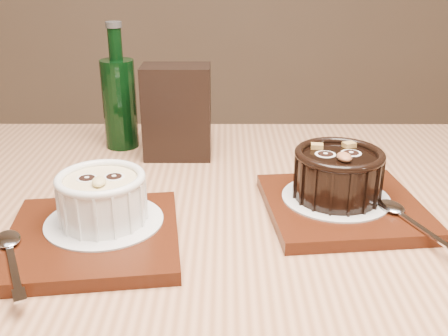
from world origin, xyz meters
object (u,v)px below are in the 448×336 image
Objects in this scene: condiment_stand at (177,112)px; green_bottle at (119,100)px; ramekin_white at (102,196)px; ramekin_dark at (338,172)px; table at (216,299)px; tray_right at (343,207)px; tray_left at (94,237)px.

green_bottle is at bearing 150.25° from condiment_stand.
green_bottle reaches higher than ramekin_white.
ramekin_dark is 0.27m from condiment_stand.
table is 8.96× the size of condiment_stand.
tray_right reaches higher than table.
tray_right is 0.39m from green_bottle.
tray_right is 0.29m from condiment_stand.
ramekin_dark reaches higher than tray_right.
table is at bearing -6.72° from ramekin_white.
table is 6.97× the size of tray_left.
condiment_stand is at bearing 71.01° from tray_left.
ramekin_white reaches higher than tray_right.
ramekin_dark is at bearing 4.62° from ramekin_white.
ramekin_white is at bearing -174.51° from ramekin_dark.
green_bottle reaches higher than ramekin_dark.
ramekin_dark is at bearing -41.01° from green_bottle.
condiment_stand is at bearing -29.75° from green_bottle.
tray_right is at bearing 13.76° from table.
tray_left is 1.29× the size of condiment_stand.
ramekin_dark is (0.27, 0.04, 0.00)m from ramekin_white.
ramekin_white is at bearing 177.30° from table.
tray_right is (0.16, 0.04, 0.10)m from table.
tray_left is 0.32m from green_bottle.
tray_right is at bearing -45.55° from condiment_stand.
tray_left is at bearing -108.99° from condiment_stand.
condiment_stand reaches higher than tray_left.
table is 0.36m from green_bottle.
condiment_stand is (-0.04, 0.24, 0.16)m from table.
table is 11.85× the size of ramekin_dark.
table is 0.29m from condiment_stand.
ramekin_dark is 0.76× the size of condiment_stand.
tray_left is 1.70× the size of ramekin_dark.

